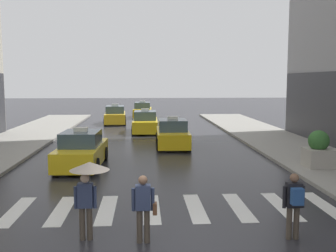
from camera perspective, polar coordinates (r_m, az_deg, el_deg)
The scene contains 11 objects.
ground_plane at distance 9.56m, azimuth -2.01°, elevation -17.44°, with size 160.00×160.00×0.00m, color #26262B.
crosswalk_markings at distance 12.36m, azimuth -2.39°, elevation -11.76°, with size 11.30×2.80×0.01m.
taxi_lead at distance 18.34m, azimuth -12.31°, elevation -3.51°, with size 2.06×4.60×1.80m.
taxi_second at distance 23.35m, azimuth 0.65°, elevation -1.22°, with size 1.99×4.57×1.80m.
taxi_third at distance 29.77m, azimuth -3.30°, elevation 0.46°, with size 1.97×4.56×1.80m.
taxi_fourth at distance 36.02m, azimuth -7.61°, elevation 1.47°, with size 2.09×4.61×1.80m.
taxi_fifth at distance 41.71m, azimuth -3.67°, elevation 2.20°, with size 2.05×4.60×1.80m.
pedestrian_with_umbrella at distance 9.84m, azimuth -11.42°, elevation -7.51°, with size 0.96×0.96×1.94m.
pedestrian_with_backpack at distance 10.27m, azimuth 17.67°, elevation -10.25°, with size 0.55×0.43×1.65m.
pedestrian_with_handbag at distance 9.66m, azimuth -3.52°, elevation -11.25°, with size 0.60×0.24×1.65m.
planter_near_corner at distance 18.40m, azimuth 20.79°, elevation -3.30°, with size 1.10×1.10×1.60m.
Camera 1 is at (-0.22, -8.73, 3.89)m, focal length 42.41 mm.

